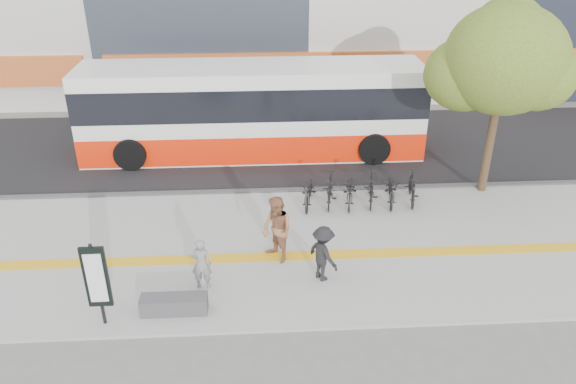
{
  "coord_description": "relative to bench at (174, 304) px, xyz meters",
  "views": [
    {
      "loc": [
        -0.48,
        -11.87,
        8.87
      ],
      "look_at": [
        0.33,
        2.0,
        1.6
      ],
      "focal_mm": 34.48,
      "sensor_mm": 36.0,
      "label": 1
    }
  ],
  "objects": [
    {
      "name": "street_tree",
      "position": [
        9.78,
        6.02,
        4.21
      ],
      "size": [
        4.4,
        3.8,
        6.31
      ],
      "color": "#3D2C1B",
      "rests_on": "sidewalk"
    },
    {
      "name": "signboard",
      "position": [
        -1.6,
        -0.31,
        1.06
      ],
      "size": [
        0.55,
        0.1,
        2.2
      ],
      "color": "black",
      "rests_on": "sidewalk"
    },
    {
      "name": "tactile_strip",
      "position": [
        2.6,
        2.2,
        -0.22
      ],
      "size": [
        40.0,
        0.45,
        0.01
      ],
      "primitive_type": "cube",
      "color": "gold",
      "rests_on": "sidewalk"
    },
    {
      "name": "pedestrian_dark",
      "position": [
        3.72,
        1.15,
        0.55
      ],
      "size": [
        1.04,
        1.15,
        1.55
      ],
      "primitive_type": "imported",
      "rotation": [
        0.0,
        0.0,
        2.17
      ],
      "color": "black",
      "rests_on": "sidewalk"
    },
    {
      "name": "pedestrian_tan",
      "position": [
        2.57,
        2.09,
        0.73
      ],
      "size": [
        1.12,
        1.18,
        1.91
      ],
      "primitive_type": "imported",
      "rotation": [
        0.0,
        0.0,
        -0.98
      ],
      "color": "#946042",
      "rests_on": "sidewalk"
    },
    {
      "name": "curb",
      "position": [
        2.6,
        6.2,
        -0.23
      ],
      "size": [
        40.0,
        0.25,
        0.14
      ],
      "primitive_type": "cube",
      "color": "#3A393C",
      "rests_on": "ground"
    },
    {
      "name": "bicycle_row",
      "position": [
        5.41,
        5.2,
        0.27
      ],
      "size": [
        4.26,
        1.87,
        1.04
      ],
      "color": "black",
      "rests_on": "sidewalk"
    },
    {
      "name": "bus",
      "position": [
        1.95,
        9.7,
        1.38
      ],
      "size": [
        13.01,
        3.08,
        3.46
      ],
      "color": "white",
      "rests_on": "street"
    },
    {
      "name": "ground",
      "position": [
        2.6,
        1.2,
        -0.3
      ],
      "size": [
        120.0,
        120.0,
        0.0
      ],
      "primitive_type": "plane",
      "color": "#61615C",
      "rests_on": "ground"
    },
    {
      "name": "sidewalk",
      "position": [
        2.6,
        2.7,
        -0.27
      ],
      "size": [
        40.0,
        7.0,
        0.08
      ],
      "primitive_type": "cube",
      "color": "gray",
      "rests_on": "ground"
    },
    {
      "name": "bench",
      "position": [
        0.0,
        0.0,
        0.0
      ],
      "size": [
        1.6,
        0.45,
        0.45
      ],
      "primitive_type": "cube",
      "color": "#3A393C",
      "rests_on": "sidewalk"
    },
    {
      "name": "street",
      "position": [
        2.6,
        10.2,
        -0.28
      ],
      "size": [
        40.0,
        8.0,
        0.06
      ],
      "primitive_type": "cube",
      "color": "black",
      "rests_on": "ground"
    },
    {
      "name": "seated_woman",
      "position": [
        0.61,
        0.95,
        0.5
      ],
      "size": [
        0.55,
        0.39,
        1.44
      ],
      "primitive_type": "imported",
      "rotation": [
        0.0,
        0.0,
        3.06
      ],
      "color": "black",
      "rests_on": "sidewalk"
    }
  ]
}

